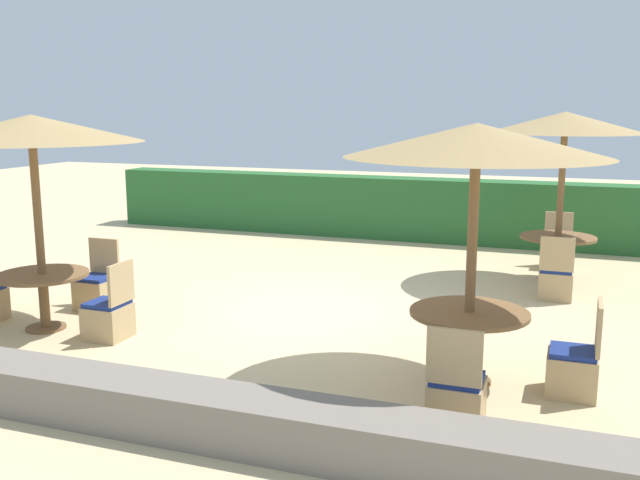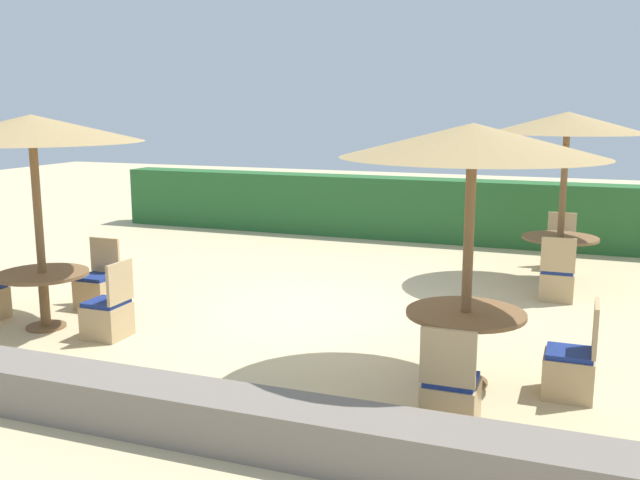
{
  "view_description": "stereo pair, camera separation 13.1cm",
  "coord_description": "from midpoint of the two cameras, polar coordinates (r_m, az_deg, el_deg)",
  "views": [
    {
      "loc": [
        3.25,
        -8.4,
        2.72
      ],
      "look_at": [
        0.0,
        0.6,
        0.9
      ],
      "focal_mm": 40.0,
      "sensor_mm": 36.0,
      "label": 1
    },
    {
      "loc": [
        3.37,
        -8.36,
        2.72
      ],
      "look_at": [
        0.0,
        0.6,
        0.9
      ],
      "focal_mm": 40.0,
      "sensor_mm": 36.0,
      "label": 2
    }
  ],
  "objects": [
    {
      "name": "patio_chair_front_left_east",
      "position": [
        8.82,
        -16.93,
        -5.9
      ],
      "size": [
        0.46,
        0.46,
        0.93
      ],
      "rotation": [
        0.0,
        0.0,
        1.57
      ],
      "color": "tan",
      "rests_on": "ground_plane"
    },
    {
      "name": "parasol_front_left",
      "position": [
        9.12,
        -22.48,
        8.17
      ],
      "size": [
        2.61,
        2.61,
        2.61
      ],
      "color": "brown",
      "rests_on": "ground_plane"
    },
    {
      "name": "patio_chair_front_right_south",
      "position": [
        6.33,
        10.25,
        -12.29
      ],
      "size": [
        0.46,
        0.46,
        0.93
      ],
      "color": "tan",
      "rests_on": "ground_plane"
    },
    {
      "name": "patio_chair_back_right_north",
      "position": [
        12.66,
        18.15,
        -0.97
      ],
      "size": [
        0.46,
        0.46,
        0.93
      ],
      "rotation": [
        0.0,
        0.0,
        3.14
      ],
      "color": "tan",
      "rests_on": "ground_plane"
    },
    {
      "name": "stone_border",
      "position": [
        6.36,
        -13.77,
        -12.77
      ],
      "size": [
        10.0,
        0.56,
        0.43
      ],
      "primitive_type": "cube",
      "color": "slate",
      "rests_on": "ground_plane"
    },
    {
      "name": "parasol_back_right",
      "position": [
        11.41,
        18.71,
        8.82
      ],
      "size": [
        2.33,
        2.33,
        2.62
      ],
      "color": "brown",
      "rests_on": "ground_plane"
    },
    {
      "name": "round_table_back_right",
      "position": [
        11.61,
        18.16,
        -0.38
      ],
      "size": [
        1.15,
        1.15,
        0.72
      ],
      "color": "brown",
      "rests_on": "ground_plane"
    },
    {
      "name": "round_table_front_left",
      "position": [
        9.37,
        -21.66,
        -3.34
      ],
      "size": [
        1.1,
        1.1,
        0.7
      ],
      "color": "brown",
      "rests_on": "ground_plane"
    },
    {
      "name": "hedge_row",
      "position": [
        14.7,
        6.63,
        2.51
      ],
      "size": [
        13.0,
        0.7,
        1.26
      ],
      "primitive_type": "cube",
      "color": "#28602D",
      "rests_on": "ground_plane"
    },
    {
      "name": "round_table_front_right",
      "position": [
        7.18,
        11.31,
        -6.66
      ],
      "size": [
        1.17,
        1.17,
        0.74
      ],
      "color": "brown",
      "rests_on": "ground_plane"
    },
    {
      "name": "patio_chair_front_left_north",
      "position": [
        10.15,
        -17.75,
        -3.77
      ],
      "size": [
        0.46,
        0.46,
        0.93
      ],
      "rotation": [
        0.0,
        0.0,
        3.14
      ],
      "color": "tan",
      "rests_on": "ground_plane"
    },
    {
      "name": "parasol_front_right",
      "position": [
        6.86,
        11.86,
        7.71
      ],
      "size": [
        2.51,
        2.51,
        2.56
      ],
      "color": "brown",
      "rests_on": "ground_plane"
    },
    {
      "name": "patio_chair_back_right_south",
      "position": [
        10.63,
        18.01,
        -3.14
      ],
      "size": [
        0.46,
        0.46,
        0.93
      ],
      "color": "tan",
      "rests_on": "ground_plane"
    },
    {
      "name": "ground_plane",
      "position": [
        9.41,
        -1.65,
        -6.04
      ],
      "size": [
        40.0,
        40.0,
        0.0
      ],
      "primitive_type": "plane",
      "color": "#D1BA8C"
    },
    {
      "name": "patio_chair_front_right_east",
      "position": [
        7.25,
        19.16,
        -9.68
      ],
      "size": [
        0.46,
        0.46,
        0.93
      ],
      "rotation": [
        0.0,
        0.0,
        1.57
      ],
      "color": "tan",
      "rests_on": "ground_plane"
    }
  ]
}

